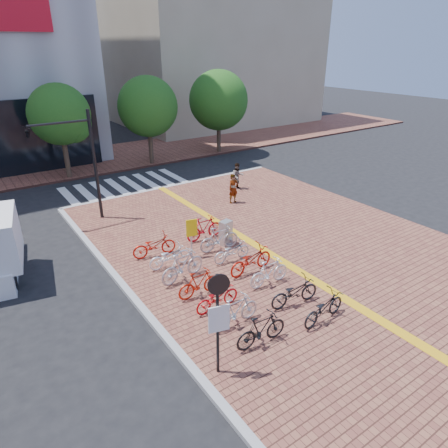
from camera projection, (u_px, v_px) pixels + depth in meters
ground at (259, 291)px, 14.55m from camera, size 120.00×120.00×0.00m
sidewalk at (437, 333)px, 12.32m from camera, size 14.00×34.00×0.15m
tactile_strip at (419, 344)px, 11.77m from camera, size 0.40×34.00×0.01m
kerb_north at (175, 186)px, 25.07m from camera, size 14.00×0.25×0.15m
far_sidewalk at (84, 161)px, 30.26m from camera, size 70.00×8.00×0.15m
building_beige at (205, 36)px, 44.13m from camera, size 20.00×18.00×18.00m
crosswalk at (126, 186)px, 25.30m from camera, size 7.50×4.00×0.01m
street_trees at (162, 107)px, 28.55m from camera, size 16.20×4.60×6.35m
bike_0 at (261, 330)px, 11.58m from camera, size 1.74×0.59×1.03m
bike_1 at (236, 311)px, 12.38m from camera, size 1.72×0.52×1.03m
bike_2 at (217, 297)px, 13.18m from camera, size 1.68×0.64×0.87m
bike_3 at (199, 283)px, 13.86m from camera, size 1.64×0.49×0.98m
bike_4 at (183, 266)px, 14.76m from camera, size 2.01×0.87×1.17m
bike_5 at (170, 256)px, 15.69m from camera, size 1.77×0.70×0.91m
bike_6 at (154, 245)px, 16.48m from camera, size 1.90×0.88×0.96m
bike_7 at (324, 308)px, 12.59m from camera, size 1.88×0.80×0.96m
bike_8 at (294, 292)px, 13.38m from camera, size 1.91×0.87×0.97m
bike_9 at (269, 272)px, 14.47m from camera, size 1.74×0.54×1.04m
bike_10 at (251, 260)px, 15.29m from camera, size 2.04×0.82×1.05m
bike_11 at (232, 251)px, 16.12m from camera, size 1.69×0.63×0.88m
bike_12 at (219, 238)px, 16.91m from camera, size 1.87×0.69×1.10m
bike_13 at (204, 228)px, 17.88m from camera, size 1.80×0.52×1.08m
pedestrian_a at (233, 189)px, 21.91m from camera, size 0.60×0.39×1.63m
pedestrian_b at (238, 176)px, 24.05m from camera, size 0.88×0.74×1.59m
utility_box at (226, 233)px, 17.40m from camera, size 0.58×0.48×1.11m
yellow_sign at (191, 231)px, 16.11m from camera, size 0.45×0.16×1.69m
notice_sign at (218, 313)px, 9.96m from camera, size 0.56×0.20×3.09m
traffic_light_pole at (65, 149)px, 18.20m from camera, size 2.88×1.11×5.37m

